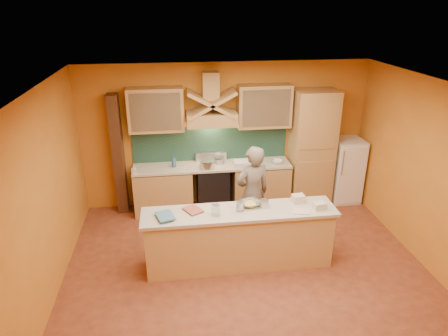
{
  "coord_description": "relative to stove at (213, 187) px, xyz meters",
  "views": [
    {
      "loc": [
        -1.03,
        -4.82,
        3.82
      ],
      "look_at": [
        -0.25,
        0.9,
        1.39
      ],
      "focal_mm": 32.0,
      "sensor_mm": 36.0,
      "label": 1
    }
  ],
  "objects": [
    {
      "name": "floor",
      "position": [
        0.3,
        -2.2,
        -0.45
      ],
      "size": [
        5.5,
        5.0,
        0.01
      ],
      "primitive_type": "cube",
      "color": "brown",
      "rests_on": "ground"
    },
    {
      "name": "ceiling",
      "position": [
        0.3,
        -2.2,
        2.35
      ],
      "size": [
        5.5,
        5.0,
        0.01
      ],
      "primitive_type": "cube",
      "color": "white",
      "rests_on": "wall_back"
    },
    {
      "name": "wall_back",
      "position": [
        0.3,
        0.3,
        0.95
      ],
      "size": [
        5.5,
        0.02,
        2.8
      ],
      "primitive_type": "cube",
      "color": "orange",
      "rests_on": "floor"
    },
    {
      "name": "wall_front",
      "position": [
        0.3,
        -4.7,
        0.95
      ],
      "size": [
        5.5,
        0.02,
        2.8
      ],
      "primitive_type": "cube",
      "color": "orange",
      "rests_on": "floor"
    },
    {
      "name": "wall_left",
      "position": [
        -2.45,
        -2.2,
        0.95
      ],
      "size": [
        0.02,
        5.0,
        2.8
      ],
      "primitive_type": "cube",
      "color": "orange",
      "rests_on": "floor"
    },
    {
      "name": "wall_right",
      "position": [
        3.05,
        -2.2,
        0.95
      ],
      "size": [
        0.02,
        5.0,
        2.8
      ],
      "primitive_type": "cube",
      "color": "orange",
      "rests_on": "floor"
    },
    {
      "name": "base_cabinet_left",
      "position": [
        -0.95,
        0.0,
        -0.02
      ],
      "size": [
        1.1,
        0.6,
        0.86
      ],
      "primitive_type": "cube",
      "color": "tan",
      "rests_on": "floor"
    },
    {
      "name": "base_cabinet_right",
      "position": [
        0.95,
        0.0,
        -0.02
      ],
      "size": [
        1.1,
        0.6,
        0.86
      ],
      "primitive_type": "cube",
      "color": "tan",
      "rests_on": "floor"
    },
    {
      "name": "counter_top",
      "position": [
        -0.0,
        0.0,
        0.45
      ],
      "size": [
        3.0,
        0.62,
        0.04
      ],
      "primitive_type": "cube",
      "color": "beige",
      "rests_on": "base_cabinet_left"
    },
    {
      "name": "stove",
      "position": [
        0.0,
        0.0,
        0.0
      ],
      "size": [
        0.6,
        0.58,
        0.9
      ],
      "primitive_type": "cube",
      "color": "black",
      "rests_on": "floor"
    },
    {
      "name": "backsplash",
      "position": [
        -0.0,
        0.28,
        0.8
      ],
      "size": [
        3.0,
        0.03,
        0.7
      ],
      "primitive_type": "cube",
      "color": "#1B3C31",
      "rests_on": "wall_back"
    },
    {
      "name": "range_hood",
      "position": [
        0.0,
        0.05,
        1.37
      ],
      "size": [
        0.92,
        0.5,
        0.24
      ],
      "primitive_type": "cube",
      "color": "tan",
      "rests_on": "wall_back"
    },
    {
      "name": "hood_chimney",
      "position": [
        0.0,
        0.15,
        1.95
      ],
      "size": [
        0.3,
        0.3,
        0.5
      ],
      "primitive_type": "cube",
      "color": "tan",
      "rests_on": "wall_back"
    },
    {
      "name": "upper_cabinet_left",
      "position": [
        -1.0,
        0.12,
        1.55
      ],
      "size": [
        1.0,
        0.35,
        0.8
      ],
      "primitive_type": "cube",
      "color": "tan",
      "rests_on": "wall_back"
    },
    {
      "name": "upper_cabinet_right",
      "position": [
        1.0,
        0.12,
        1.55
      ],
      "size": [
        1.0,
        0.35,
        0.8
      ],
      "primitive_type": "cube",
      "color": "tan",
      "rests_on": "wall_back"
    },
    {
      "name": "pantry_column",
      "position": [
        1.95,
        0.0,
        0.7
      ],
      "size": [
        0.8,
        0.6,
        2.3
      ],
      "primitive_type": "cube",
      "color": "tan",
      "rests_on": "floor"
    },
    {
      "name": "fridge",
      "position": [
        2.7,
        0.0,
        0.2
      ],
      "size": [
        0.58,
        0.6,
        1.3
      ],
      "primitive_type": "cube",
      "color": "white",
      "rests_on": "floor"
    },
    {
      "name": "trim_column_left",
      "position": [
        -1.75,
        0.15,
        0.7
      ],
      "size": [
        0.2,
        0.3,
        2.3
      ],
      "primitive_type": "cube",
      "color": "#472816",
      "rests_on": "floor"
    },
    {
      "name": "island_body",
      "position": [
        0.2,
        -1.9,
        -0.01
      ],
      "size": [
        2.8,
        0.55,
        0.88
      ],
      "primitive_type": "cube",
      "color": "#DAB36F",
      "rests_on": "floor"
    },
    {
      "name": "island_top",
      "position": [
        0.2,
        -1.9,
        0.47
      ],
      "size": [
        2.9,
        0.62,
        0.05
      ],
      "primitive_type": "cube",
      "color": "beige",
      "rests_on": "island_body"
    },
    {
      "name": "person",
      "position": [
        0.55,
        -1.16,
        0.39
      ],
      "size": [
        0.69,
        0.54,
        1.68
      ],
      "primitive_type": "imported",
      "rotation": [
        0.0,
        0.0,
        3.4
      ],
      "color": "#70665B",
      "rests_on": "floor"
    },
    {
      "name": "pot_large",
      "position": [
        -0.12,
        -0.14,
        0.52
      ],
      "size": [
        0.32,
        0.32,
        0.15
      ],
      "primitive_type": "cylinder",
      "rotation": [
        0.0,
        0.0,
        0.2
      ],
      "color": "#ADADB4",
      "rests_on": "stove"
    },
    {
      "name": "pot_small",
      "position": [
        0.13,
        0.07,
        0.51
      ],
      "size": [
        0.25,
        0.25,
        0.13
      ],
      "primitive_type": "cylinder",
      "rotation": [
        0.0,
        0.0,
        -0.37
      ],
      "color": "#B0B0B7",
      "rests_on": "stove"
    },
    {
      "name": "soap_bottle_a",
      "position": [
        -1.45,
        -0.25,
        0.55
      ],
      "size": [
        0.09,
        0.09,
        0.17
      ],
      "primitive_type": "imported",
      "rotation": [
        0.0,
        0.0,
        -0.13
      ],
      "color": "silver",
      "rests_on": "counter_top"
    },
    {
      "name": "soap_bottle_b",
      "position": [
        -0.73,
        -0.0,
        0.59
      ],
      "size": [
        0.11,
        0.11,
        0.23
      ],
      "primitive_type": "imported",
      "rotation": [
        0.0,
        0.0,
        0.34
      ],
      "color": "#315187",
      "rests_on": "counter_top"
    },
    {
      "name": "bowl_back",
      "position": [
        1.25,
        -0.09,
        0.5
      ],
      "size": [
        0.25,
        0.25,
        0.07
      ],
      "primitive_type": "imported",
      "rotation": [
        0.0,
        0.0,
        0.17
      ],
      "color": "silver",
      "rests_on": "counter_top"
    },
    {
      "name": "dish_rack",
      "position": [
        0.56,
        -0.17,
        0.53
      ],
      "size": [
        0.32,
        0.26,
        0.11
      ],
      "primitive_type": "cube",
      "rotation": [
        0.0,
        0.0,
        -0.04
      ],
      "color": "white",
      "rests_on": "counter_top"
    },
    {
      "name": "book_lower",
      "position": [
        -0.58,
        -1.86,
        0.51
      ],
      "size": [
        0.33,
        0.36,
        0.03
      ],
      "primitive_type": "imported",
      "rotation": [
        0.0,
        0.0,
        0.51
      ],
      "color": "#A64A3B",
      "rests_on": "island_top"
    },
    {
      "name": "book_upper",
      "position": [
        -1.0,
        -2.0,
        0.53
      ],
      "size": [
        0.31,
        0.37,
        0.02
      ],
      "primitive_type": "imported",
      "rotation": [
        0.0,
        0.0,
        0.28
      ],
      "color": "teal",
      "rests_on": "island_top"
    },
    {
      "name": "jar_large",
      "position": [
        -0.17,
        -1.98,
        0.58
      ],
      "size": [
        0.13,
        0.13,
        0.17
      ],
      "primitive_type": "cylinder",
      "rotation": [
        0.0,
        0.0,
        -0.08
      ],
      "color": "white",
      "rests_on": "island_top"
    },
    {
      "name": "jar_small",
      "position": [
        0.2,
        -1.9,
        0.56
      ],
      "size": [
        0.13,
        0.13,
        0.13
      ],
      "primitive_type": "cylinder",
      "rotation": [
        0.0,
        0.0,
        -0.26
      ],
      "color": "white",
      "rests_on": "island_top"
    },
    {
      "name": "kitchen_scale",
      "position": [
        0.58,
        -1.83,
        0.54
      ],
      "size": [
        0.13,
        0.13,
        0.09
      ],
      "primitive_type": "cube",
      "rotation": [
        0.0,
        0.0,
        0.18
      ],
      "color": "silver",
      "rests_on": "island_top"
    },
    {
      "name": "mixing_bowl",
      "position": [
        0.39,
        -1.77,
        0.53
      ],
      "size": [
        0.32,
        0.32,
        0.07
      ],
      "primitive_type": "imported",
      "rotation": [
        0.0,
        0.0,
        0.13
      ],
      "color": "white",
      "rests_on": "island_top"
    },
    {
      "name": "cloth",
      "position": [
        1.09,
        -2.06,
        0.5
      ],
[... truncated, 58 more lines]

